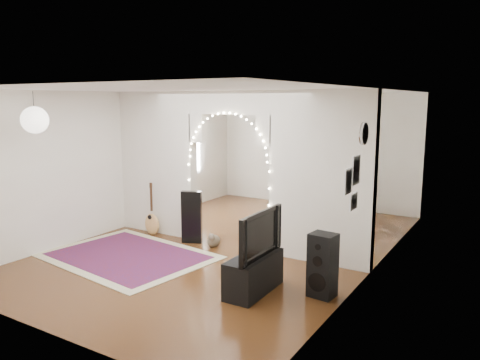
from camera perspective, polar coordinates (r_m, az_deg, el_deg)
The scene contains 25 objects.
floor at distance 8.39m, azimuth -1.09°, elevation -7.90°, with size 7.50×7.50×0.00m, color black.
ceiling at distance 8.00m, azimuth -1.15°, elevation 10.86°, with size 5.00×7.50×0.02m, color white.
wall_back at distance 11.41m, azimuth 9.06°, elevation 3.60°, with size 5.00×0.02×2.70m, color silver.
wall_front at distance 5.37m, azimuth -23.16°, elevation -3.85°, with size 5.00×0.02×2.70m, color silver.
wall_left at distance 9.65m, azimuth -13.76°, elevation 2.35°, with size 0.02×7.50×2.70m, color silver.
wall_right at distance 7.09m, azimuth 16.20°, elevation -0.33°, with size 0.02×7.50×2.70m, color silver.
divider_wall at distance 8.08m, azimuth -1.12°, elevation 1.78°, with size 5.00×0.20×2.70m.
fairy_lights at distance 7.95m, azimuth -1.63°, elevation 2.56°, with size 1.64×0.04×1.60m, color #FFEABF, non-canonical shape.
window at distance 10.95m, azimuth -7.00°, elevation 4.18°, with size 0.04×1.20×1.40m, color white.
wall_clock at distance 6.43m, azimuth 14.92°, elevation 5.48°, with size 0.31×0.31×0.03m, color white.
picture_frames at distance 6.12m, azimuth 13.61°, elevation -0.33°, with size 0.02×0.50×0.70m, color white, non-canonical shape.
paper_lantern at distance 7.58m, azimuth -23.74°, elevation 6.72°, with size 0.40×0.40×0.40m, color white.
ceiling_fan at distance 9.75m, azimuth 5.25°, elevation 8.85°, with size 1.10×1.10×0.30m, color #CB8F43, non-canonical shape.
area_rug at distance 8.02m, azimuth -13.55°, elevation -8.96°, with size 2.66×1.98×0.02m, color maroon.
guitar_case at distance 8.44m, azimuth -5.91°, elevation -4.52°, with size 0.36×0.12×0.94m, color black.
acoustic_guitar at distance 9.06m, azimuth -10.70°, elevation -4.30°, with size 0.35×0.13×0.86m.
tabby_cat at distance 8.25m, azimuth -3.27°, elevation -7.36°, with size 0.27×0.44×0.29m.
floor_speaker at distance 6.26m, azimuth 10.03°, elevation -10.21°, with size 0.36×0.33×0.85m.
media_console at distance 6.37m, azimuth 1.69°, elevation -11.35°, with size 0.40×1.00×0.50m, color black.
tv at distance 6.19m, azimuth 1.72°, elevation -6.51°, with size 1.07×0.14×0.62m, color black.
bookcase at distance 9.76m, azimuth 9.57°, elevation -1.52°, with size 1.28×0.32×1.32m, color tan.
dining_table at distance 9.32m, azimuth 8.43°, elevation -1.90°, with size 1.25×0.87×0.76m.
flower_vase at distance 9.29m, azimuth 8.45°, elevation -0.88°, with size 0.18×0.18×0.19m, color white.
dining_chair_left at distance 10.71m, azimuth 7.05°, elevation -2.54°, with size 0.60×0.62×0.56m, color #484124.
dining_chair_right at distance 10.69m, azimuth 9.53°, elevation -2.76°, with size 0.55×0.56×0.51m, color #484124.
Camera 1 is at (4.30, -6.75, 2.53)m, focal length 35.00 mm.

